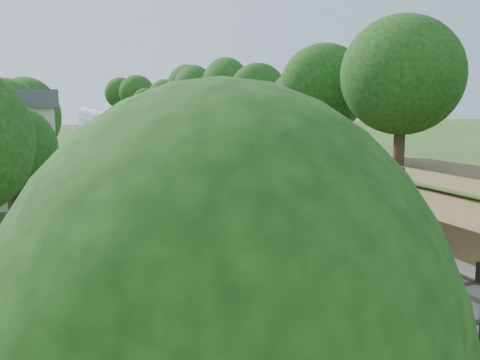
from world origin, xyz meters
name	(u,v)px	position (x,y,z in m)	size (l,w,h in m)	color
trackbed	(144,155)	(2.00, 60.00, 0.07)	(9.50, 170.00, 0.28)	#4C4944
platform	(165,238)	(-5.20, 16.00, 0.19)	(6.40, 68.00, 0.38)	gray
yellow_stripe	(217,230)	(-2.35, 16.00, 0.39)	(0.55, 68.00, 0.01)	gold
embankment	(204,139)	(10.35, 60.00, 1.95)	(10.64, 170.00, 11.70)	brown
signal_gantry	(155,121)	(2.47, 54.99, 4.82)	(8.40, 0.38, 6.20)	slate
trees_behind_platform	(37,151)	(-11.17, 20.67, 4.53)	(7.82, 53.32, 7.21)	#332316
train	(122,136)	(0.00, 65.92, 2.32)	(3.10, 124.05, 4.55)	black
lamppost_far	(237,221)	(-3.56, 9.59, 2.32)	(0.43, 0.43, 4.34)	black
signal_platform	(347,214)	(-2.90, 2.29, 4.04)	(0.35, 0.28, 5.95)	slate
signal_farside	(297,150)	(6.20, 23.57, 3.73)	(0.32, 0.26, 5.91)	slate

